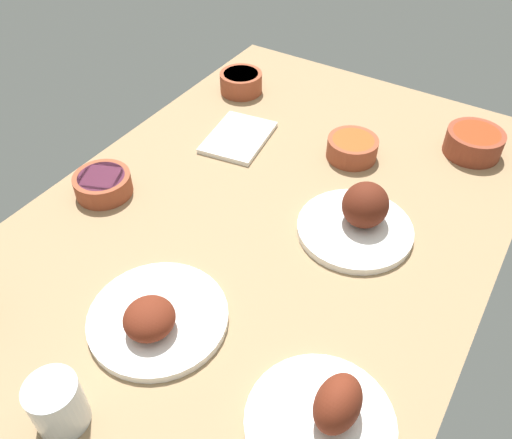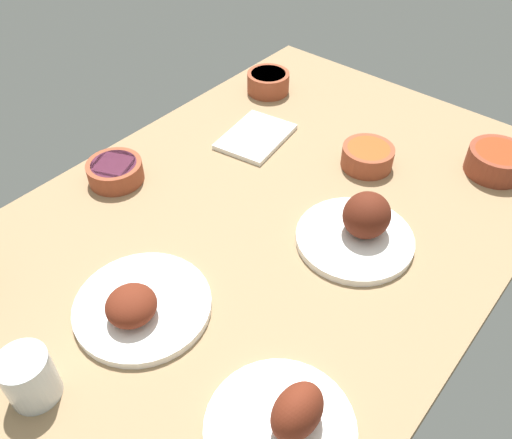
{
  "view_description": "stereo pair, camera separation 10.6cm",
  "coord_description": "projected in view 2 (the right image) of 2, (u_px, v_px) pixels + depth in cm",
  "views": [
    {
      "loc": [
        -65.63,
        -40.96,
        78.99
      ],
      "look_at": [
        0.0,
        0.0,
        6.0
      ],
      "focal_mm": 37.19,
      "sensor_mm": 36.0,
      "label": 1
    },
    {
      "loc": [
        -59.4,
        -49.57,
        78.99
      ],
      "look_at": [
        0.0,
        0.0,
        6.0
      ],
      "focal_mm": 37.19,
      "sensor_mm": 36.0,
      "label": 2
    }
  ],
  "objects": [
    {
      "name": "plate_near_viewer",
      "position": [
        360.0,
        228.0,
        1.03
      ],
      "size": [
        23.12,
        23.12,
        10.36
      ],
      "color": "white",
      "rests_on": "dining_table"
    },
    {
      "name": "water_tumbler",
      "position": [
        29.0,
        377.0,
        0.78
      ],
      "size": [
        7.7,
        7.7,
        9.01
      ],
      "primitive_type": "cylinder",
      "color": "silver",
      "rests_on": "dining_table"
    },
    {
      "name": "plate_far_side",
      "position": [
        286.0,
        422.0,
        0.75
      ],
      "size": [
        22.07,
        22.07,
        9.51
      ],
      "color": "white",
      "rests_on": "dining_table"
    },
    {
      "name": "bowl_onions",
      "position": [
        115.0,
        171.0,
        1.17
      ],
      "size": [
        12.22,
        12.22,
        4.59
      ],
      "color": "brown",
      "rests_on": "dining_table"
    },
    {
      "name": "bowl_sauce",
      "position": [
        497.0,
        161.0,
        1.19
      ],
      "size": [
        13.19,
        13.19,
        5.8
      ],
      "color": "brown",
      "rests_on": "dining_table"
    },
    {
      "name": "bowl_cream",
      "position": [
        268.0,
        81.0,
        1.45
      ],
      "size": [
        11.5,
        11.5,
        5.51
      ],
      "color": "brown",
      "rests_on": "dining_table"
    },
    {
      "name": "bowl_soup",
      "position": [
        367.0,
        156.0,
        1.21
      ],
      "size": [
        11.77,
        11.77,
        4.95
      ],
      "color": "brown",
      "rests_on": "dining_table"
    },
    {
      "name": "folded_napkin",
      "position": [
        256.0,
        137.0,
        1.3
      ],
      "size": [
        20.25,
        16.02,
        1.2
      ],
      "primitive_type": "cube",
      "rotation": [
        0.0,
        0.0,
        0.15
      ],
      "color": "white",
      "rests_on": "dining_table"
    },
    {
      "name": "dining_table",
      "position": [
        256.0,
        234.0,
        1.09
      ],
      "size": [
        140.0,
        90.0,
        4.0
      ],
      "primitive_type": "cube",
      "color": "#937551",
      "rests_on": "ground"
    },
    {
      "name": "plate_center_main",
      "position": [
        139.0,
        306.0,
        0.91
      ],
      "size": [
        23.95,
        23.95,
        7.25
      ],
      "color": "white",
      "rests_on": "dining_table"
    }
  ]
}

